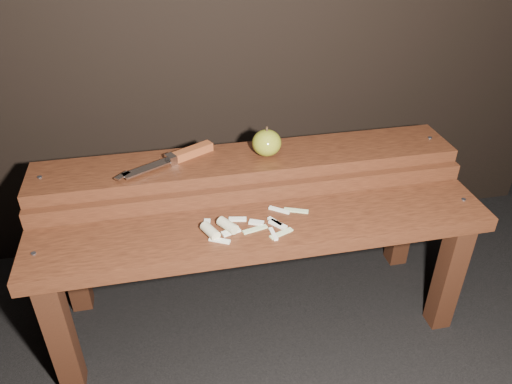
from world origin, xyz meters
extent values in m
plane|color=black|center=(0.00, 0.00, 0.00)|extent=(60.00, 60.00, 0.00)
cube|color=#33170C|center=(-0.54, -0.10, 0.19)|extent=(0.06, 0.06, 0.38)
cube|color=#33170C|center=(0.54, -0.10, 0.19)|extent=(0.06, 0.06, 0.38)
cube|color=#421E0F|center=(0.00, -0.05, 0.40)|extent=(1.20, 0.20, 0.04)
cylinder|color=slate|center=(-0.56, -0.05, 0.42)|extent=(0.01, 0.01, 0.00)
cylinder|color=slate|center=(0.56, -0.05, 0.42)|extent=(0.01, 0.01, 0.00)
cube|color=#33170C|center=(-0.54, 0.20, 0.23)|extent=(0.06, 0.06, 0.46)
cube|color=#33170C|center=(0.54, 0.20, 0.23)|extent=(0.06, 0.06, 0.46)
cube|color=#421E0F|center=(0.00, 0.07, 0.44)|extent=(1.20, 0.02, 0.05)
cube|color=#421E0F|center=(0.00, 0.17, 0.48)|extent=(1.20, 0.18, 0.04)
cylinder|color=slate|center=(-0.56, 0.17, 0.50)|extent=(0.01, 0.01, 0.00)
cylinder|color=slate|center=(0.56, 0.17, 0.50)|extent=(0.01, 0.01, 0.00)
ellipsoid|color=olive|center=(0.05, 0.17, 0.54)|extent=(0.08, 0.08, 0.07)
cylinder|color=#382314|center=(0.05, 0.17, 0.58)|extent=(0.01, 0.01, 0.01)
cube|color=brown|center=(-0.15, 0.21, 0.51)|extent=(0.12, 0.08, 0.02)
cube|color=silver|center=(-0.21, 0.18, 0.51)|extent=(0.03, 0.04, 0.03)
cube|color=silver|center=(-0.28, 0.14, 0.51)|extent=(0.13, 0.09, 0.00)
cube|color=silver|center=(-0.34, 0.11, 0.51)|extent=(0.04, 0.04, 0.00)
cube|color=beige|center=(0.03, -0.05, 0.42)|extent=(0.03, 0.05, 0.01)
cube|color=beige|center=(0.05, 0.00, 0.42)|extent=(0.05, 0.04, 0.01)
cube|color=beige|center=(-0.12, -0.09, 0.42)|extent=(0.05, 0.04, 0.01)
cube|color=beige|center=(0.01, -0.09, 0.42)|extent=(0.01, 0.05, 0.01)
cube|color=beige|center=(-0.09, -0.06, 0.42)|extent=(0.05, 0.03, 0.01)
cube|color=beige|center=(-0.06, -0.02, 0.42)|extent=(0.05, 0.02, 0.01)
cube|color=beige|center=(-0.15, -0.02, 0.42)|extent=(0.03, 0.05, 0.01)
cube|color=beige|center=(-0.02, -0.04, 0.42)|extent=(0.04, 0.03, 0.01)
cube|color=beige|center=(0.03, -0.06, 0.42)|extent=(0.04, 0.05, 0.01)
cylinder|color=#C9BB8C|center=(-0.10, -0.05, 0.43)|extent=(0.05, 0.06, 0.03)
cylinder|color=#C9BB8C|center=(-0.14, -0.06, 0.43)|extent=(0.05, 0.06, 0.03)
cube|color=#BCC988|center=(0.03, -0.10, 0.42)|extent=(0.07, 0.04, 0.00)
cube|color=#BCC988|center=(0.09, -0.01, 0.42)|extent=(0.07, 0.04, 0.00)
cube|color=#BCC988|center=(-0.03, -0.07, 0.42)|extent=(0.07, 0.03, 0.00)
camera|label=1|loc=(-0.23, -1.04, 1.18)|focal=35.00mm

